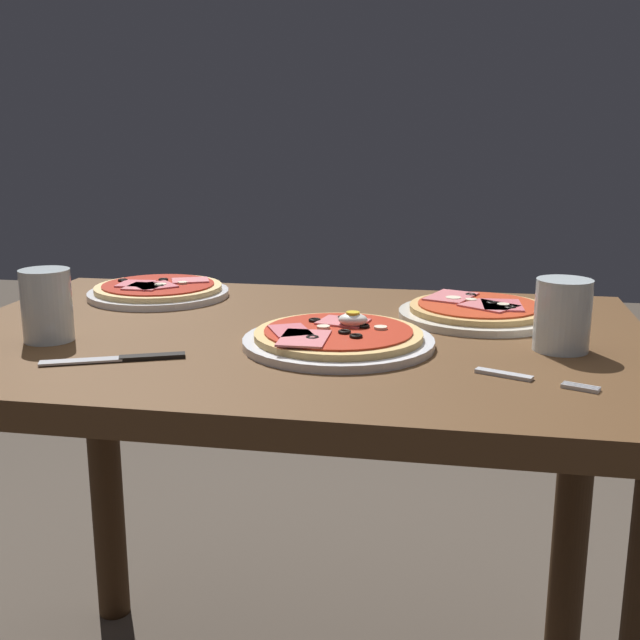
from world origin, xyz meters
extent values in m
cube|color=brown|center=(0.00, 0.00, 0.74)|extent=(1.10, 0.75, 0.04)
cylinder|color=#3C2715|center=(-0.49, 0.31, 0.36)|extent=(0.07, 0.07, 0.72)
cylinder|color=#3C2715|center=(0.49, 0.31, 0.36)|extent=(0.07, 0.07, 0.72)
cylinder|color=white|center=(0.08, -0.07, 0.77)|extent=(0.28, 0.28, 0.01)
cylinder|color=#DBB26B|center=(0.08, -0.07, 0.78)|extent=(0.25, 0.25, 0.01)
cylinder|color=#B72D19|center=(0.08, -0.07, 0.79)|extent=(0.22, 0.22, 0.00)
torus|color=black|center=(0.06, -0.13, 0.79)|extent=(0.02, 0.02, 0.00)
torus|color=black|center=(0.12, -0.11, 0.79)|extent=(0.02, 0.02, 0.00)
torus|color=black|center=(0.04, -0.02, 0.79)|extent=(0.02, 0.02, 0.00)
torus|color=black|center=(0.10, -0.09, 0.79)|extent=(0.02, 0.02, 0.00)
torus|color=black|center=(0.08, 0.00, 0.79)|extent=(0.02, 0.02, 0.00)
torus|color=black|center=(0.12, -0.05, 0.79)|extent=(0.02, 0.02, 0.00)
cube|color=#D16B70|center=(0.05, -0.13, 0.79)|extent=(0.07, 0.09, 0.00)
cube|color=#C65B66|center=(0.02, -0.09, 0.79)|extent=(0.08, 0.09, 0.00)
cube|color=#D16B70|center=(0.08, -0.02, 0.79)|extent=(0.08, 0.07, 0.00)
cylinder|color=beige|center=(0.10, -0.04, 0.79)|extent=(0.02, 0.02, 0.00)
cylinder|color=beige|center=(0.14, -0.05, 0.79)|extent=(0.02, 0.02, 0.00)
cylinder|color=beige|center=(0.06, -0.06, 0.79)|extent=(0.02, 0.02, 0.00)
ellipsoid|color=white|center=(0.10, -0.04, 0.80)|extent=(0.04, 0.03, 0.02)
cylinder|color=yellow|center=(0.10, -0.04, 0.81)|extent=(0.02, 0.02, 0.00)
cylinder|color=silver|center=(0.29, 0.15, 0.77)|extent=(0.27, 0.27, 0.01)
cylinder|color=tan|center=(0.29, 0.15, 0.78)|extent=(0.23, 0.23, 0.01)
cylinder|color=red|center=(0.29, 0.15, 0.79)|extent=(0.20, 0.20, 0.00)
torus|color=black|center=(0.34, 0.12, 0.79)|extent=(0.02, 0.02, 0.00)
torus|color=black|center=(0.27, 0.21, 0.79)|extent=(0.02, 0.02, 0.00)
torus|color=black|center=(0.31, 0.15, 0.79)|extent=(0.02, 0.02, 0.00)
cube|color=#D16B70|center=(0.30, 0.13, 0.79)|extent=(0.11, 0.10, 0.00)
cube|color=#D16B70|center=(0.24, 0.19, 0.79)|extent=(0.10, 0.12, 0.00)
cube|color=#C65B66|center=(0.33, 0.14, 0.79)|extent=(0.07, 0.09, 0.00)
cylinder|color=beige|center=(0.25, 0.18, 0.79)|extent=(0.03, 0.03, 0.00)
cylinder|color=beige|center=(0.28, 0.17, 0.79)|extent=(0.02, 0.02, 0.00)
cylinder|color=beige|center=(0.33, 0.14, 0.79)|extent=(0.02, 0.02, 0.00)
cylinder|color=white|center=(-0.31, 0.22, 0.77)|extent=(0.27, 0.27, 0.01)
cylinder|color=#E5C17F|center=(-0.31, 0.22, 0.78)|extent=(0.24, 0.24, 0.01)
cylinder|color=#A82314|center=(-0.31, 0.22, 0.79)|extent=(0.21, 0.21, 0.00)
torus|color=black|center=(-0.39, 0.23, 0.79)|extent=(0.02, 0.02, 0.00)
torus|color=black|center=(-0.31, 0.25, 0.79)|extent=(0.02, 0.02, 0.00)
torus|color=black|center=(-0.29, 0.19, 0.79)|extent=(0.02, 0.02, 0.00)
cube|color=#D16B70|center=(-0.26, 0.26, 0.79)|extent=(0.08, 0.08, 0.00)
cube|color=#C65B66|center=(-0.31, 0.19, 0.79)|extent=(0.10, 0.10, 0.00)
cube|color=#D16B70|center=(-0.32, 0.18, 0.79)|extent=(0.06, 0.07, 0.00)
cube|color=#C65B66|center=(-0.35, 0.20, 0.79)|extent=(0.06, 0.07, 0.00)
cylinder|color=beige|center=(-0.30, 0.20, 0.79)|extent=(0.02, 0.02, 0.00)
cylinder|color=beige|center=(-0.26, 0.23, 0.79)|extent=(0.02, 0.02, 0.00)
cylinder|color=silver|center=(0.40, -0.03, 0.82)|extent=(0.08, 0.08, 0.10)
cylinder|color=silver|center=(0.40, -0.03, 0.79)|extent=(0.07, 0.07, 0.05)
cylinder|color=silver|center=(-0.35, -0.11, 0.82)|extent=(0.07, 0.07, 0.11)
cylinder|color=silver|center=(-0.35, -0.11, 0.78)|extent=(0.07, 0.07, 0.04)
cube|color=silver|center=(0.32, -0.17, 0.77)|extent=(0.07, 0.04, 0.00)
cube|color=silver|center=(0.40, -0.21, 0.77)|extent=(0.04, 0.02, 0.00)
cube|color=silver|center=(0.41, -0.21, 0.77)|extent=(0.04, 0.02, 0.00)
cube|color=silver|center=(0.41, -0.21, 0.77)|extent=(0.04, 0.02, 0.00)
cube|color=silver|center=(0.41, -0.20, 0.77)|extent=(0.04, 0.02, 0.00)
cube|color=silver|center=(-0.25, -0.22, 0.77)|extent=(0.11, 0.06, 0.00)
cube|color=black|center=(-0.16, -0.18, 0.77)|extent=(0.09, 0.05, 0.01)
camera|label=1|loc=(0.26, -1.16, 1.07)|focal=44.02mm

